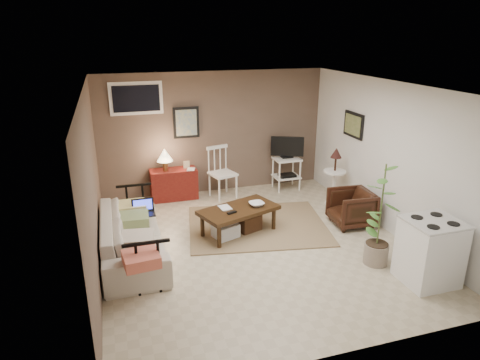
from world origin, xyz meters
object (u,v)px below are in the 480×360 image
object	(u,v)px
spindle_chair	(222,174)
tv_stand	(287,162)
sofa	(132,229)
armchair	(351,206)
side_table	(335,170)
coffee_table	(238,219)
potted_plant	(381,211)
red_console	(173,181)
stove	(430,251)

from	to	relation	value
spindle_chair	tv_stand	size ratio (longest dim) A/B	0.91
sofa	armchair	bearing A→B (deg)	-90.05
tv_stand	side_table	bearing A→B (deg)	-63.39
coffee_table	potted_plant	distance (m)	2.22
red_console	tv_stand	bearing A→B (deg)	-3.20
sofa	potted_plant	size ratio (longest dim) A/B	1.45
stove	coffee_table	bearing A→B (deg)	133.60
side_table	armchair	size ratio (longest dim) A/B	1.66
red_console	tv_stand	xyz separation A→B (m)	(2.32, -0.13, 0.23)
coffee_table	tv_stand	size ratio (longest dim) A/B	1.25
sofa	side_table	bearing A→B (deg)	-76.55
coffee_table	side_table	xyz separation A→B (m)	(2.08, 0.68, 0.42)
sofa	stove	size ratio (longest dim) A/B	2.47
armchair	side_table	bearing A→B (deg)	173.99
sofa	side_table	size ratio (longest dim) A/B	1.96
spindle_chair	tv_stand	distance (m)	1.38
armchair	sofa	bearing A→B (deg)	-85.91
tv_stand	sofa	bearing A→B (deg)	-149.12
spindle_chair	red_console	bearing A→B (deg)	170.11
armchair	potted_plant	size ratio (longest dim) A/B	0.45
side_table	stove	distance (m)	2.74
red_console	potted_plant	xyz separation A→B (m)	(2.35, -3.30, 0.44)
red_console	stove	bearing A→B (deg)	-55.10
coffee_table	side_table	world-z (taller)	side_table
armchair	red_console	bearing A→B (deg)	-123.48
sofa	side_table	distance (m)	3.86
coffee_table	spindle_chair	world-z (taller)	spindle_chair
red_console	spindle_chair	distance (m)	0.97
armchair	potted_plant	bearing A→B (deg)	-10.89
coffee_table	sofa	size ratio (longest dim) A/B	0.64
coffee_table	armchair	bearing A→B (deg)	-6.63
armchair	spindle_chair	bearing A→B (deg)	-133.46
spindle_chair	potted_plant	distance (m)	3.45
stove	red_console	bearing A→B (deg)	124.90
tv_stand	stove	distance (m)	3.79
sofa	coffee_table	bearing A→B (deg)	-82.52
side_table	spindle_chair	bearing A→B (deg)	152.18
coffee_table	spindle_chair	bearing A→B (deg)	83.82
spindle_chair	stove	xyz separation A→B (m)	(1.77, -3.73, -0.03)
armchair	stove	world-z (taller)	stove
sofa	armchair	world-z (taller)	sofa
potted_plant	coffee_table	bearing A→B (deg)	137.42
coffee_table	tv_stand	xyz separation A→B (m)	(1.56, 1.71, 0.32)
sofa	red_console	xyz separation A→B (m)	(0.91, 2.06, -0.07)
coffee_table	stove	bearing A→B (deg)	-46.40
tv_stand	stove	xyz separation A→B (m)	(0.39, -3.76, -0.15)
stove	potted_plant	bearing A→B (deg)	121.76
armchair	potted_plant	distance (m)	1.36
red_console	potted_plant	size ratio (longest dim) A/B	0.69
tv_stand	potted_plant	bearing A→B (deg)	-89.53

